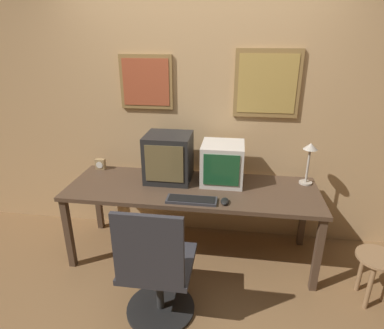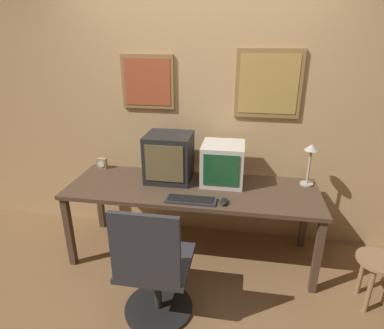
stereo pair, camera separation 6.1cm
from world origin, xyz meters
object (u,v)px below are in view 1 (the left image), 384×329
keyboard_main (192,200)px  side_stool (376,267)px  monitor_right (222,163)px  mouse_near_keyboard (225,201)px  monitor_left (169,157)px  office_chair (156,273)px  desk_clock (100,164)px  desk_lamp (309,155)px

keyboard_main → side_stool: size_ratio=0.99×
monitor_right → mouse_near_keyboard: (0.05, -0.41, -0.17)m
monitor_right → keyboard_main: bearing=-117.9°
monitor_left → side_stool: bearing=-16.7°
office_chair → side_stool: bearing=14.2°
monitor_left → monitor_right: size_ratio=1.15×
monitor_left → desk_clock: bearing=168.9°
keyboard_main → mouse_near_keyboard: mouse_near_keyboard is taller
monitor_right → side_stool: bearing=-23.4°
monitor_right → office_chair: monitor_right is taller
desk_lamp → side_stool: desk_lamp is taller
monitor_right → side_stool: monitor_right is taller
monitor_left → mouse_near_keyboard: (0.54, -0.39, -0.20)m
mouse_near_keyboard → keyboard_main: bearing=-178.0°
monitor_left → desk_lamp: size_ratio=1.13×
mouse_near_keyboard → side_stool: size_ratio=0.28×
keyboard_main → desk_clock: (-1.00, 0.55, 0.04)m
mouse_near_keyboard → desk_lamp: (0.71, 0.48, 0.26)m
mouse_near_keyboard → desk_lamp: 0.89m
monitor_left → monitor_right: monitor_left is taller
monitor_left → keyboard_main: bearing=-56.1°
mouse_near_keyboard → side_stool: 1.25m
monitor_right → desk_lamp: (0.76, 0.07, 0.10)m
monitor_right → monitor_left: bearing=-178.4°
desk_clock → keyboard_main: bearing=-28.6°
keyboard_main → desk_clock: size_ratio=3.93×
monitor_left → keyboard_main: (0.27, -0.40, -0.20)m
monitor_left → side_stool: 1.89m
office_chair → desk_lamp: bearing=41.2°
desk_clock → monitor_left: bearing=-11.1°
monitor_left → monitor_right: bearing=1.6°
side_stool → keyboard_main: bearing=175.6°
monitor_left → desk_clock: size_ratio=4.14×
desk_clock → office_chair: size_ratio=0.11×
desk_clock → desk_lamp: (1.98, -0.06, 0.23)m
keyboard_main → side_stool: keyboard_main is taller
mouse_near_keyboard → desk_clock: 1.38m
desk_lamp → mouse_near_keyboard: bearing=-146.1°
monitor_left → monitor_right: 0.49m
mouse_near_keyboard → office_chair: size_ratio=0.12×
monitor_right → mouse_near_keyboard: size_ratio=3.18×
monitor_left → desk_lamp: bearing=3.8°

